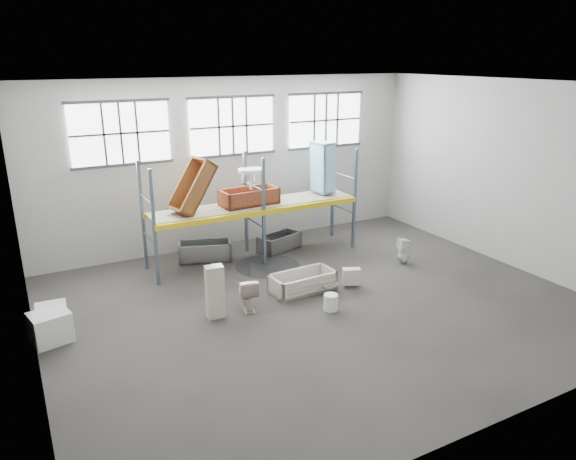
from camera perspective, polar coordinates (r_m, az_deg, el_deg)
floor at (r=12.71m, az=3.23°, el=-8.10°), size 12.00×10.00×0.10m
ceiling at (r=11.41m, az=3.70°, el=15.54°), size 12.00×10.00×0.10m
wall_back at (r=16.21m, az=-5.99°, el=7.16°), size 12.00×0.10×5.00m
wall_front at (r=8.18m, az=22.33°, el=-5.28°), size 12.00×0.10×5.00m
wall_left at (r=10.16m, az=-27.07°, el=-1.45°), size 0.10×10.00×5.00m
wall_right at (r=15.76m, az=22.64°, el=5.55°), size 0.10×10.00×5.00m
window_left at (r=15.03m, az=-17.47°, el=9.83°), size 2.60×0.04×1.60m
window_mid at (r=15.93m, az=-5.96°, el=10.98°), size 2.60×0.04×1.60m
window_right at (r=17.39m, az=4.02°, el=11.63°), size 2.60×0.04×1.60m
rack_upright_la at (r=13.57m, az=-14.10°, el=0.16°), size 0.08×0.08×3.00m
rack_upright_lb at (r=14.69m, az=-15.29°, el=1.43°), size 0.08×0.08×3.00m
rack_upright_ma at (r=14.53m, az=-2.61°, el=1.89°), size 0.08×0.08×3.00m
rack_upright_mb at (r=15.58m, az=-4.53°, el=2.98°), size 0.08×0.08×3.00m
rack_upright_ra at (r=16.00m, az=7.13°, el=3.30°), size 0.08×0.08×3.00m
rack_upright_rb at (r=16.96m, az=4.80°, el=4.23°), size 0.08×0.08×3.00m
rack_beam_front at (r=14.53m, az=-2.61°, el=1.89°), size 6.00×0.10×0.14m
rack_beam_back at (r=15.58m, az=-4.53°, el=2.98°), size 6.00×0.10×0.14m
shelf_deck at (r=15.03m, az=-3.61°, el=2.75°), size 5.90×1.10×0.03m
wet_patch at (r=14.85m, az=-2.19°, el=-3.86°), size 1.80×1.80×0.00m
bathtub_beige at (r=13.23m, az=1.57°, el=-5.59°), size 1.64×0.83×0.47m
cistern_spare at (r=13.54m, az=6.78°, el=-4.95°), size 0.48×0.36×0.42m
sink_in_tub at (r=13.24m, az=4.35°, el=-6.00°), size 0.56×0.56×0.17m
toilet_beige at (r=12.34m, az=-4.39°, el=-6.71°), size 0.59×0.84×0.78m
cistern_tall at (r=11.93m, az=-7.81°, el=-6.57°), size 0.41×0.29×1.22m
toilet_white at (r=15.26m, az=12.29°, el=-2.17°), size 0.38×0.38×0.74m
steel_tub_left at (r=15.36m, az=-8.87°, el=-2.24°), size 1.59×1.10×0.53m
steel_tub_right at (r=15.98m, az=-0.95°, el=-1.29°), size 1.45×1.00×0.48m
rust_tub_flat at (r=14.93m, az=-4.18°, el=3.58°), size 1.65×0.85×0.45m
rust_tub_tilted at (r=14.23m, az=-10.21°, el=4.59°), size 1.37×0.99×1.50m
sink_on_shelf at (r=14.73m, az=-3.99°, el=4.49°), size 0.75×0.62×0.59m
blue_tub_upright at (r=15.99m, az=3.71°, el=6.69°), size 0.55×0.75×1.52m
bucket at (r=12.34m, az=4.59°, el=-7.71°), size 0.40×0.40×0.38m
carton_near at (r=12.00m, az=-24.05°, el=-9.48°), size 0.86×0.78×0.64m
carton_far at (r=12.57m, az=-23.92°, el=-8.50°), size 0.66×0.66×0.52m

